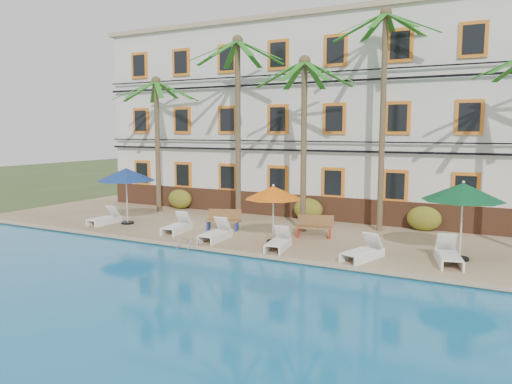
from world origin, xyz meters
The scene contains 24 objects.
ground centered at (0.00, 0.00, 0.00)m, with size 100.00×100.00×0.00m, color #384C23.
pool_deck centered at (0.00, 5.00, 0.12)m, with size 30.00×12.00×0.25m, color tan.
swimming_pool centered at (0.00, -7.00, 0.10)m, with size 26.00×12.00×0.20m, color #1672AA.
pool_coping centered at (0.00, -0.90, 0.28)m, with size 30.00×0.35×0.06m, color tan.
hotel_building centered at (0.00, 9.98, 5.37)m, with size 25.40×6.44×10.22m.
palm_a centered at (-7.90, 5.22, 5.01)m, with size 4.57×4.57×7.31m.
palm_b centered at (-2.49, 4.59, 5.91)m, with size 4.57×4.57×8.88m.
palm_c centered at (1.17, 3.98, 5.20)m, with size 4.57×4.57×7.63m.
palm_d centered at (4.14, 5.68, 6.34)m, with size 4.57×4.57×9.64m.
shrub_left centered at (-7.50, 6.60, 0.80)m, with size 1.50×0.90×1.10m, color #2C5117.
shrub_mid centered at (0.36, 6.60, 0.80)m, with size 1.50×0.90×1.10m, color #2C5117.
shrub_right centered at (5.89, 6.60, 0.80)m, with size 1.50×0.90×1.10m, color #2C5117.
umbrella_blue centered at (-6.92, 1.67, 2.60)m, with size 2.75×2.75×2.75m.
umbrella_red centered at (0.97, 1.40, 2.23)m, with size 2.33×2.33×2.33m.
umbrella_green centered at (7.87, 1.97, 2.61)m, with size 2.76×2.76×2.76m.
lounger_a centered at (-7.86, 1.14, 0.52)m, with size 0.64×1.74×0.82m.
lounger_b centered at (-3.61, 1.18, 0.53)m, with size 0.92×1.90×0.86m.
lounger_c centered at (-1.26, 0.64, 0.54)m, with size 0.80×1.92×0.89m.
lounger_d centered at (1.65, 0.45, 0.52)m, with size 0.92×1.84×0.83m.
lounger_e centered at (4.90, 0.45, 0.54)m, with size 1.18×1.98×0.88m.
lounger_f centered at (7.58, 1.27, 0.55)m, with size 1.20×2.10×0.94m.
bench_left centered at (-2.11, 2.56, 0.72)m, with size 1.57×0.95×0.93m.
bench_right centered at (2.07, 3.02, 0.72)m, with size 1.57×0.89×0.93m.
pool_ladder centered at (-1.46, -1.00, 0.25)m, with size 0.54×0.74×0.74m.
Camera 1 is at (9.56, -16.17, 4.71)m, focal length 35.00 mm.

